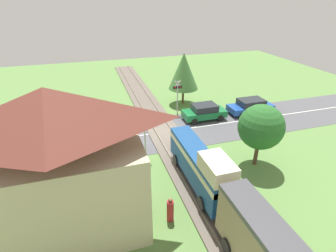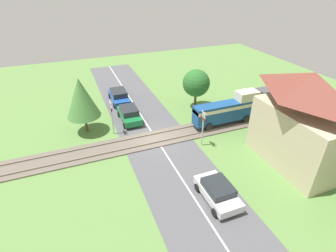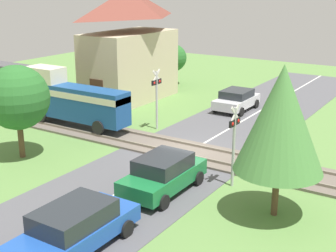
{
  "view_description": "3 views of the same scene",
  "coord_description": "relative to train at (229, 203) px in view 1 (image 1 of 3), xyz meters",
  "views": [
    {
      "loc": [
        5.67,
        19.61,
        10.94
      ],
      "look_at": [
        0.0,
        1.21,
        1.2
      ],
      "focal_mm": 28.0,
      "sensor_mm": 36.0,
      "label": 1
    },
    {
      "loc": [
        19.83,
        -6.58,
        13.76
      ],
      "look_at": [
        0.0,
        1.21,
        1.2
      ],
      "focal_mm": 28.0,
      "sensor_mm": 36.0,
      "label": 2
    },
    {
      "loc": [
        -19.06,
        -11.03,
        8.15
      ],
      "look_at": [
        0.0,
        1.21,
        1.2
      ],
      "focal_mm": 50.0,
      "sensor_mm": 36.0,
      "label": 3
    }
  ],
  "objects": [
    {
      "name": "car_behind_queue",
      "position": [
        -9.6,
        -12.71,
        -1.08
      ],
      "size": [
        4.56,
        2.03,
        1.48
      ],
      "color": "#1E4CA8",
      "rests_on": "ground_plane"
    },
    {
      "name": "tree_beyond_track",
      "position": [
        -3.93,
        -17.22,
        1.79
      ],
      "size": [
        3.18,
        3.18,
        5.56
      ],
      "color": "brown",
      "rests_on": "ground_plane"
    },
    {
      "name": "pedestrian_by_station",
      "position": [
        2.5,
        -1.54,
        -1.17
      ],
      "size": [
        0.37,
        0.37,
        1.51
      ],
      "color": "#B2282D",
      "rests_on": "ground_plane"
    },
    {
      "name": "car_far_side",
      "position": [
        8.78,
        -9.83,
        -1.12
      ],
      "size": [
        3.78,
        2.01,
        1.39
      ],
      "color": "silver",
      "rests_on": "ground_plane"
    },
    {
      "name": "station_building",
      "position": [
        7.42,
        -2.05,
        1.98
      ],
      "size": [
        7.88,
        3.9,
        7.81
      ],
      "color": "#C6B793",
      "rests_on": "ground_plane"
    },
    {
      "name": "ground_plane",
      "position": [
        0.0,
        -11.27,
        -1.86
      ],
      "size": [
        60.0,
        60.0,
        0.0
      ],
      "primitive_type": "plane",
      "color": "#5B8442"
    },
    {
      "name": "track_bed",
      "position": [
        0.0,
        -11.27,
        -1.79
      ],
      "size": [
        2.8,
        48.0,
        0.24
      ],
      "color": "#665B51",
      "rests_on": "ground_plane"
    },
    {
      "name": "crossing_signal_east_approach",
      "position": [
        2.45,
        -7.72,
        0.36
      ],
      "size": [
        0.9,
        0.18,
        3.5
      ],
      "color": "#B7B7B7",
      "rests_on": "ground_plane"
    },
    {
      "name": "crossing_signal_west_approach",
      "position": [
        -2.45,
        -14.83,
        0.36
      ],
      "size": [
        0.9,
        0.18,
        3.5
      ],
      "color": "#B7B7B7",
      "rests_on": "ground_plane"
    },
    {
      "name": "road_surface",
      "position": [
        0.0,
        -11.27,
        -1.85
      ],
      "size": [
        48.0,
        6.4,
        0.02
      ],
      "color": "#515156",
      "rests_on": "ground_plane"
    },
    {
      "name": "car_near_crossing",
      "position": [
        -4.47,
        -12.71,
        -1.06
      ],
      "size": [
        4.11,
        1.97,
        1.53
      ],
      "color": "#197038",
      "rests_on": "ground_plane"
    },
    {
      "name": "train",
      "position": [
        0.0,
        0.0,
        0.0
      ],
      "size": [
        1.58,
        14.09,
        3.18
      ],
      "color": "navy",
      "rests_on": "track_bed"
    },
    {
      "name": "tree_roadside_hedge",
      "position": [
        -4.88,
        -4.74,
        1.11
      ],
      "size": [
        3.08,
        3.08,
        4.52
      ],
      "color": "brown",
      "rests_on": "ground_plane"
    }
  ]
}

